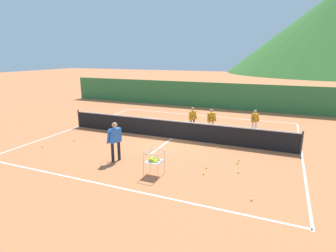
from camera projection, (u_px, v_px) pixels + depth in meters
name	position (u px, v px, depth m)	size (l,w,h in m)	color
ground_plane	(172.00, 138.00, 14.24)	(120.00, 120.00, 0.00)	#C67042
line_baseline_near	(107.00, 185.00, 9.10)	(12.26, 0.08, 0.01)	white
line_baseline_far	(203.00, 116.00, 19.54)	(12.26, 0.08, 0.01)	white
line_sideline_west	(79.00, 127.00, 16.55)	(0.08, 11.71, 0.01)	white
line_sideline_east	(302.00, 154.00, 11.92)	(0.08, 11.71, 0.01)	white
line_service_center	(172.00, 138.00, 14.24)	(0.08, 5.37, 0.01)	white
tennis_net	(172.00, 129.00, 14.11)	(12.22, 0.08, 1.05)	#333338
instructor	(115.00, 138.00, 10.98)	(0.47, 0.82, 1.63)	black
student_0	(192.00, 117.00, 15.43)	(0.42, 0.73, 1.37)	navy
student_1	(211.00, 119.00, 14.96)	(0.47, 0.72, 1.37)	silver
student_2	(255.00, 119.00, 15.06)	(0.45, 0.70, 1.29)	silver
ball_cart	(154.00, 160.00, 9.73)	(0.58, 0.58, 0.90)	#B7B7BC
tennis_ball_0	(146.00, 154.00, 11.93)	(0.07, 0.07, 0.07)	yellow
tennis_ball_1	(206.00, 168.00, 10.44)	(0.07, 0.07, 0.07)	yellow
tennis_ball_2	(239.00, 160.00, 11.16)	(0.07, 0.07, 0.07)	yellow
tennis_ball_3	(237.00, 163.00, 10.88)	(0.07, 0.07, 0.07)	yellow
tennis_ball_4	(109.00, 140.00, 13.84)	(0.07, 0.07, 0.07)	yellow
tennis_ball_5	(43.00, 146.00, 12.88)	(0.07, 0.07, 0.07)	yellow
tennis_ball_6	(75.00, 140.00, 13.76)	(0.07, 0.07, 0.07)	yellow
tennis_ball_7	(252.00, 200.00, 8.14)	(0.07, 0.07, 0.07)	yellow
tennis_ball_8	(238.00, 172.00, 10.03)	(0.07, 0.07, 0.07)	yellow
tennis_ball_9	(218.00, 147.00, 12.73)	(0.07, 0.07, 0.07)	yellow
tennis_ball_10	(204.00, 174.00, 9.91)	(0.07, 0.07, 0.07)	yellow
windscreen_fence	(214.00, 96.00, 22.05)	(26.96, 0.08, 2.08)	#33753D
hill_0	(336.00, 31.00, 62.50)	(48.07, 48.07, 19.04)	#38702D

